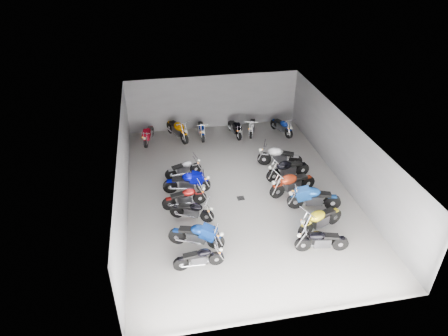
{
  "coord_description": "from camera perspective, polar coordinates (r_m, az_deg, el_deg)",
  "views": [
    {
      "loc": [
        -3.43,
        -14.67,
        10.7
      ],
      "look_at": [
        -0.56,
        0.61,
        1.0
      ],
      "focal_mm": 32.0,
      "sensor_mm": 36.0,
      "label": 1
    }
  ],
  "objects": [
    {
      "name": "ground",
      "position": [
        18.48,
        2.08,
        -3.45
      ],
      "size": [
        14.0,
        14.0,
        0.0
      ],
      "primitive_type": "plane",
      "color": "gray",
      "rests_on": "ground"
    },
    {
      "name": "wall_back",
      "position": [
        23.76,
        -1.52,
        9.42
      ],
      "size": [
        10.0,
        0.1,
        3.2
      ],
      "primitive_type": "cube",
      "color": "slate",
      "rests_on": "ground"
    },
    {
      "name": "wall_left",
      "position": [
        17.34,
        -14.18,
        -0.8
      ],
      "size": [
        0.1,
        14.0,
        3.2
      ],
      "primitive_type": "cube",
      "color": "slate",
      "rests_on": "ground"
    },
    {
      "name": "wall_right",
      "position": [
        19.22,
        16.9,
        2.19
      ],
      "size": [
        0.1,
        14.0,
        3.2
      ],
      "primitive_type": "cube",
      "color": "slate",
      "rests_on": "ground"
    },
    {
      "name": "ceiling",
      "position": [
        16.82,
        2.29,
        5.52
      ],
      "size": [
        10.0,
        14.0,
        0.04
      ],
      "primitive_type": "cube",
      "color": "#232326",
      "rests_on": "wall_back"
    },
    {
      "name": "drain_grate",
      "position": [
        18.08,
        2.42,
        -4.34
      ],
      "size": [
        0.32,
        0.32,
        0.01
      ],
      "primitive_type": "cube",
      "color": "black",
      "rests_on": "ground"
    },
    {
      "name": "motorcycle_left_a",
      "position": [
        14.62,
        -3.54,
        -12.67
      ],
      "size": [
        1.85,
        0.37,
        0.82
      ],
      "rotation": [
        0.0,
        0.0,
        -1.55
      ],
      "color": "black",
      "rests_on": "ground"
    },
    {
      "name": "motorcycle_left_b",
      "position": [
        15.38,
        -3.89,
        -9.55
      ],
      "size": [
        2.1,
        0.96,
        0.97
      ],
      "rotation": [
        0.0,
        0.0,
        -1.96
      ],
      "color": "black",
      "rests_on": "ground"
    },
    {
      "name": "motorcycle_left_c",
      "position": [
        16.67,
        -4.56,
        -6.09
      ],
      "size": [
        1.79,
        0.91,
        0.84
      ],
      "rotation": [
        0.0,
        0.0,
        -2.0
      ],
      "color": "black",
      "rests_on": "ground"
    },
    {
      "name": "motorcycle_left_d",
      "position": [
        17.41,
        -5.6,
        -4.19
      ],
      "size": [
        1.97,
        0.47,
        0.87
      ],
      "rotation": [
        0.0,
        0.0,
        -1.43
      ],
      "color": "black",
      "rests_on": "ground"
    },
    {
      "name": "motorcycle_left_e",
      "position": [
        18.27,
        -5.27,
        -2.04
      ],
      "size": [
        2.19,
        0.49,
        0.96
      ],
      "rotation": [
        0.0,
        0.0,
        -1.68
      ],
      "color": "black",
      "rests_on": "ground"
    },
    {
      "name": "motorcycle_left_f",
      "position": [
        19.45,
        -5.78,
        -0.06
      ],
      "size": [
        1.82,
        0.59,
        0.81
      ],
      "rotation": [
        0.0,
        0.0,
        -1.32
      ],
      "color": "black",
      "rests_on": "ground"
    },
    {
      "name": "motorcycle_right_a",
      "position": [
        15.62,
        13.74,
        -10.0
      ],
      "size": [
        2.04,
        0.5,
        0.9
      ],
      "rotation": [
        0.0,
        0.0,
        1.42
      ],
      "color": "black",
      "rests_on": "ground"
    },
    {
      "name": "motorcycle_right_b",
      "position": [
        16.49,
        13.55,
        -7.16
      ],
      "size": [
        2.14,
        0.96,
        0.99
      ],
      "rotation": [
        0.0,
        0.0,
        1.95
      ],
      "color": "black",
      "rests_on": "ground"
    },
    {
      "name": "motorcycle_right_c",
      "position": [
        17.58,
        12.67,
        -4.21
      ],
      "size": [
        2.28,
        0.68,
        1.01
      ],
      "rotation": [
        0.0,
        0.0,
        1.35
      ],
      "color": "black",
      "rests_on": "ground"
    },
    {
      "name": "motorcycle_right_d",
      "position": [
        18.33,
        9.71,
        -2.17
      ],
      "size": [
        2.3,
        0.73,
        1.03
      ],
      "rotation": [
        0.0,
        0.0,
        1.81
      ],
      "color": "black",
      "rests_on": "ground"
    },
    {
      "name": "motorcycle_right_e",
      "position": [
        19.35,
        9.08,
        -0.15
      ],
      "size": [
        2.25,
        0.61,
        1.0
      ],
      "rotation": [
        0.0,
        0.0,
        1.75
      ],
      "color": "black",
      "rests_on": "ground"
    },
    {
      "name": "motorcycle_right_f",
      "position": [
        20.31,
        7.91,
        1.62
      ],
      "size": [
        2.18,
        0.94,
        1.0
      ],
      "rotation": [
        0.0,
        0.0,
        1.21
      ],
      "color": "black",
      "rests_on": "ground"
    },
    {
      "name": "motorcycle_back_a",
      "position": [
        22.83,
        -10.75,
        4.73
      ],
      "size": [
        0.62,
        1.91,
        0.85
      ],
      "rotation": [
        0.0,
        0.0,
        2.89
      ],
      "color": "black",
      "rests_on": "ground"
    },
    {
      "name": "motorcycle_back_b",
      "position": [
        22.92,
        -6.67,
        5.48
      ],
      "size": [
        1.09,
        2.23,
        1.04
      ],
      "rotation": [
        0.0,
        0.0,
        3.55
      ],
      "color": "black",
      "rests_on": "ground"
    },
    {
      "name": "motorcycle_back_c",
      "position": [
        23.02,
        -3.24,
        5.52
      ],
      "size": [
        0.38,
        1.96,
        0.86
      ],
      "rotation": [
        0.0,
        0.0,
        3.13
      ],
      "color": "black",
      "rests_on": "ground"
    },
    {
      "name": "motorcycle_back_d",
      "position": [
        23.17,
        1.56,
        5.71
      ],
      "size": [
        0.48,
        1.9,
        0.84
      ],
      "rotation": [
        0.0,
        0.0,
        3.3
      ],
      "color": "black",
      "rests_on": "ground"
    },
    {
      "name": "motorcycle_back_e",
      "position": [
        23.44,
        4.02,
        5.96
      ],
      "size": [
        0.74,
        1.85,
        0.84
      ],
      "rotation": [
        0.0,
        0.0,
        2.81
      ],
      "color": "black",
      "rests_on": "ground"
    },
    {
      "name": "motorcycle_back_f",
      "position": [
        23.6,
        8.26,
        5.93
      ],
      "size": [
        0.79,
        1.9,
        0.87
      ],
      "rotation": [
        0.0,
        0.0,
        3.49
      ],
      "color": "black",
      "rests_on": "ground"
    }
  ]
}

